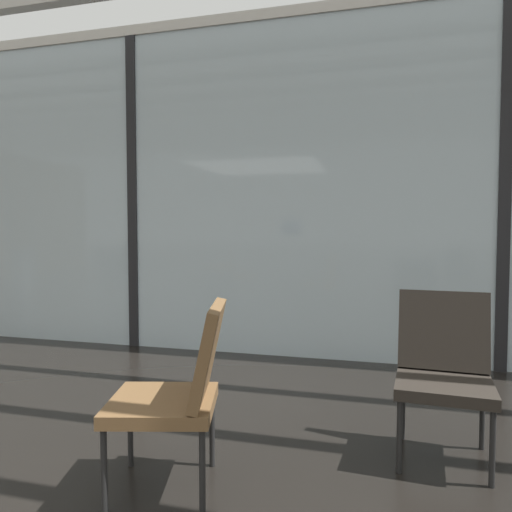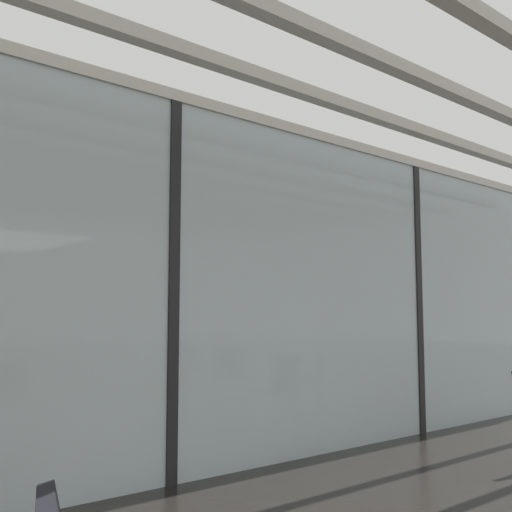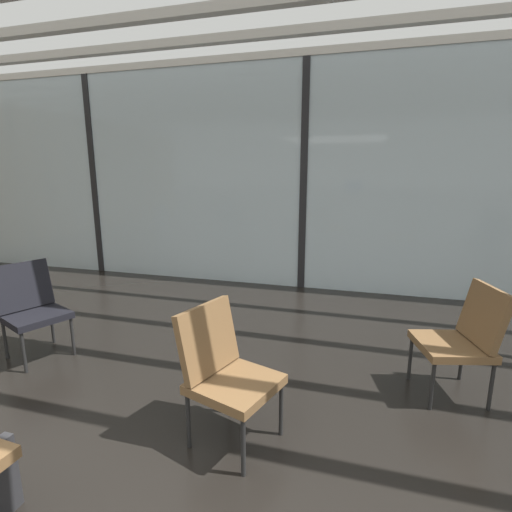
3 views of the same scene
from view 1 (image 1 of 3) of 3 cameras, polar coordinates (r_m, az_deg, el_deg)
glass_curtain_wall at (r=5.24m, az=-14.11°, el=7.13°), size 14.00×0.08×3.19m
window_mullion_1 at (r=5.24m, az=-14.11°, el=7.13°), size 0.10×0.12×3.19m
window_mullion_2 at (r=4.66m, az=27.13°, el=7.40°), size 0.10×0.12×3.19m
parked_airplane at (r=10.47m, az=-6.37°, el=8.35°), size 14.25×4.37×4.37m
lounge_chair_1 at (r=2.36m, az=-8.78°, el=-14.71°), size 0.63×0.60×0.87m
lounge_chair_6 at (r=2.86m, az=21.19°, el=-11.72°), size 0.51×0.56×0.87m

